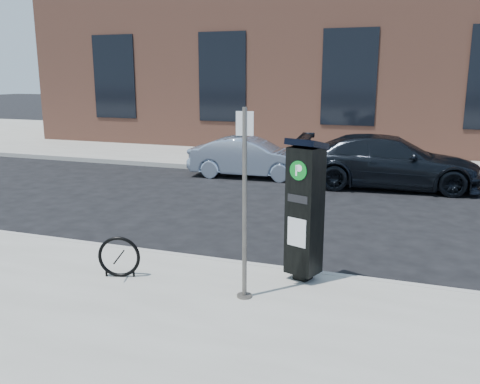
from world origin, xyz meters
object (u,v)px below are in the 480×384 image
at_px(parking_kiosk, 305,209).
at_px(sign_pole, 245,207).
at_px(car_silver, 250,157).
at_px(bike_rack, 119,257).
at_px(car_dark, 389,162).

distance_m(parking_kiosk, sign_pole, 1.09).
height_order(parking_kiosk, sign_pole, sign_pole).
bearing_deg(parking_kiosk, car_silver, 133.99).
relative_size(parking_kiosk, bike_rack, 3.31).
distance_m(sign_pole, car_silver, 9.11).
height_order(sign_pole, bike_rack, sign_pole).
relative_size(parking_kiosk, car_dark, 0.42).
xyz_separation_m(bike_rack, car_silver, (-0.80, 8.59, 0.15)).
bearing_deg(car_dark, sign_pole, 165.39).
distance_m(parking_kiosk, car_dark, 7.69).
xyz_separation_m(bike_rack, car_dark, (3.34, 8.47, 0.27)).
bearing_deg(car_silver, sign_pole, -165.83).
bearing_deg(car_silver, parking_kiosk, -160.03).
height_order(sign_pole, car_silver, sign_pole).
xyz_separation_m(parking_kiosk, bike_rack, (-2.61, -0.83, -0.77)).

